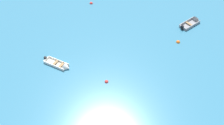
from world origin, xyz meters
name	(u,v)px	position (x,y,z in m)	size (l,w,h in m)	color
rowboat_white_midfield_right	(62,66)	(-5.44, 22.53, 0.14)	(3.00, 2.74, 0.90)	beige
rowboat_grey_cluster_inner	(194,21)	(11.91, 27.29, 0.16)	(3.30, 2.43, 1.06)	gray
mooring_buoy_far_field	(91,3)	(-0.37, 34.51, 0.00)	(0.46, 0.46, 0.46)	red
mooring_buoy_between_boats_right	(178,42)	(8.51, 23.91, 0.00)	(0.48, 0.48, 0.48)	orange
mooring_buoy_central	(106,82)	(-1.13, 19.34, 0.00)	(0.41, 0.41, 0.41)	red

